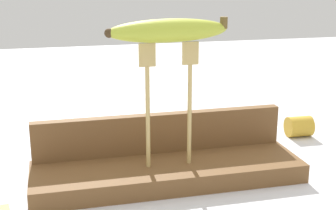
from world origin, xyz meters
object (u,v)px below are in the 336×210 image
at_px(banana_chunk_near, 300,126).
at_px(wire_coil, 201,150).
at_px(fork_stand_center, 169,94).
at_px(banana_raised_center, 169,31).

bearing_deg(banana_chunk_near, wire_coil, -170.88).
xyz_separation_m(fork_stand_center, banana_raised_center, (-0.00, -0.00, 0.10)).
height_order(fork_stand_center, banana_raised_center, banana_raised_center).
distance_m(banana_raised_center, banana_chunk_near, 0.43).
bearing_deg(banana_raised_center, banana_chunk_near, 25.73).
xyz_separation_m(fork_stand_center, wire_coil, (0.09, 0.12, -0.15)).
xyz_separation_m(banana_raised_center, wire_coil, (0.09, 0.12, -0.25)).
relative_size(banana_chunk_near, wire_coil, 0.73).
bearing_deg(fork_stand_center, banana_chunk_near, 25.74).
height_order(banana_chunk_near, wire_coil, banana_chunk_near).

